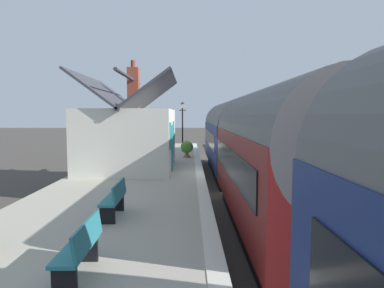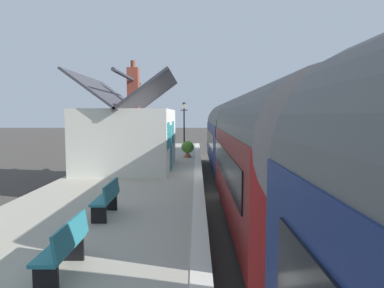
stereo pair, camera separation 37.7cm
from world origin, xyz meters
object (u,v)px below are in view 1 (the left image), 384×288
Objects in this scene: bench_platform_end at (164,143)px; bench_mid_platform at (115,198)px; planter_bench_left at (135,147)px; lamp_post_platform at (182,117)px; planter_under_sign at (187,148)px; station_building at (130,136)px; bench_by_lamp at (81,247)px; train at (274,158)px.

bench_mid_platform is at bearing -179.91° from bench_platform_end.
bench_platform_end reaches higher than planter_bench_left.
lamp_post_platform is at bearing -135.41° from bench_platform_end.
planter_under_sign is (-4.64, -1.73, 0.07)m from bench_platform_end.
lamp_post_platform is at bearing -5.13° from bench_mid_platform.
station_building is 4.41× the size of bench_by_lamp.
station_building is 4.40× the size of bench_mid_platform.
train is 22.54× the size of bench_mid_platform.
lamp_post_platform is (13.68, 3.02, 1.17)m from train.
planter_under_sign reaches higher than bench_platform_end.
planter_bench_left is (17.66, 1.93, -0.08)m from bench_by_lamp.
station_building is 8.26× the size of planter_bench_left.
train is 4.78m from bench_mid_platform.
train is at bearing -68.88° from bench_mid_platform.
station_building is 5.92× the size of planter_under_sign.
lamp_post_platform reaches higher than bench_platform_end.
planter_under_sign is (4.19, -2.68, -1.01)m from station_building.
train is 22.57× the size of bench_by_lamp.
planter_under_sign reaches higher than bench_by_lamp.
bench_by_lamp is 0.40× the size of lamp_post_platform.
planter_bench_left is 3.87m from lamp_post_platform.
bench_by_lamp is at bearing -177.25° from bench_mid_platform.
bench_mid_platform and bench_platform_end have the same top height.
bench_mid_platform is at bearing 172.02° from planter_under_sign.
lamp_post_platform is at bearing 5.76° from planter_under_sign.
bench_mid_platform is 12.29m from planter_under_sign.
bench_mid_platform is 15.57m from lamp_post_platform.
bench_platform_end is 0.41× the size of lamp_post_platform.
station_building is 8.95m from bench_platform_end.
station_building is at bearing 147.43° from planter_under_sign.
lamp_post_platform is at bearing -74.05° from planter_bench_left.
station_building reaches higher than bench_by_lamp.
planter_bench_left is (12.78, 6.18, -0.88)m from train.
planter_under_sign is 3.75m from lamp_post_platform.
planter_under_sign is at bearing -32.57° from station_building.
bench_mid_platform is 16.81m from bench_platform_end.
bench_by_lamp is 1.34× the size of planter_under_sign.
bench_mid_platform is (-7.97, -0.97, -1.07)m from station_building.
bench_by_lamp is (-4.88, 4.25, -0.80)m from train.
planter_bench_left is at bearing 25.81° from train.
planter_bench_left is at bearing 56.45° from planter_under_sign.
bench_platform_end is at bearing 0.09° from bench_mid_platform.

